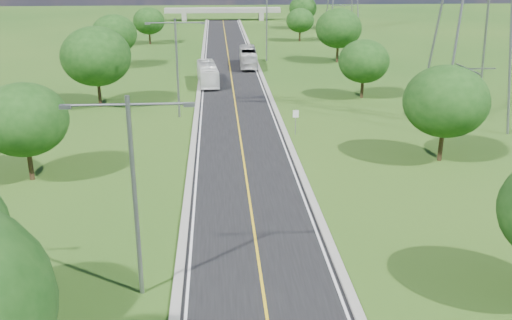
{
  "coord_description": "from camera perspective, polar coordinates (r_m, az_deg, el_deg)",
  "views": [
    {
      "loc": [
        -2.07,
        -12.78,
        15.74
      ],
      "look_at": [
        0.43,
        22.77,
        3.0
      ],
      "focal_mm": 40.0,
      "sensor_mm": 36.0,
      "label": 1
    }
  ],
  "objects": [
    {
      "name": "ground",
      "position": [
        74.49,
        -2.36,
        7.46
      ],
      "size": [
        260.0,
        260.0,
        0.0
      ],
      "primitive_type": "plane",
      "color": "#1F4914",
      "rests_on": "ground"
    },
    {
      "name": "road",
      "position": [
        80.36,
        -2.5,
        8.38
      ],
      "size": [
        8.0,
        150.0,
        0.06
      ],
      "primitive_type": "cube",
      "color": "black",
      "rests_on": "ground"
    },
    {
      "name": "curb_left",
      "position": [
        80.34,
        -5.56,
        8.37
      ],
      "size": [
        0.5,
        150.0,
        0.22
      ],
      "primitive_type": "cube",
      "color": "gray",
      "rests_on": "ground"
    },
    {
      "name": "curb_right",
      "position": [
        80.56,
        0.56,
        8.49
      ],
      "size": [
        0.5,
        150.0,
        0.22
      ],
      "primitive_type": "cube",
      "color": "gray",
      "rests_on": "ground"
    },
    {
      "name": "speed_limit_sign",
      "position": [
        53.19,
        3.99,
        4.21
      ],
      "size": [
        0.55,
        0.09,
        2.4
      ],
      "color": "slate",
      "rests_on": "ground"
    },
    {
      "name": "overpass",
      "position": [
        153.37,
        -3.35,
        14.66
      ],
      "size": [
        30.0,
        3.0,
        3.2
      ],
      "color": "gray",
      "rests_on": "ground"
    },
    {
      "name": "streetlight_near_left",
      "position": [
        26.93,
        -12.14,
        -2.12
      ],
      "size": [
        5.9,
        0.25,
        10.0
      ],
      "color": "slate",
      "rests_on": "ground"
    },
    {
      "name": "streetlight_mid_left",
      "position": [
        58.73,
        -7.92,
        9.89
      ],
      "size": [
        5.9,
        0.25,
        10.0
      ],
      "color": "slate",
      "rests_on": "ground"
    },
    {
      "name": "streetlight_far_right",
      "position": [
        91.66,
        1.08,
        13.54
      ],
      "size": [
        5.9,
        0.25,
        10.0
      ],
      "color": "slate",
      "rests_on": "ground"
    },
    {
      "name": "tree_lb",
      "position": [
        44.5,
        -22.18,
        3.76
      ],
      "size": [
        6.3,
        6.3,
        7.33
      ],
      "color": "black",
      "rests_on": "ground"
    },
    {
      "name": "tree_lc",
      "position": [
        64.9,
        -15.71,
        9.94
      ],
      "size": [
        7.56,
        7.56,
        8.79
      ],
      "color": "black",
      "rests_on": "ground"
    },
    {
      "name": "tree_ld",
      "position": [
        88.71,
        -14.0,
        12.13
      ],
      "size": [
        6.72,
        6.72,
        7.82
      ],
      "color": "black",
      "rests_on": "ground"
    },
    {
      "name": "tree_le",
      "position": [
        112.06,
        -10.67,
        13.51
      ],
      "size": [
        5.88,
        5.88,
        6.84
      ],
      "color": "black",
      "rests_on": "ground"
    },
    {
      "name": "tree_rb",
      "position": [
        47.67,
        18.46,
        5.58
      ],
      "size": [
        6.72,
        6.72,
        7.82
      ],
      "color": "black",
      "rests_on": "ground"
    },
    {
      "name": "tree_rc",
      "position": [
        67.95,
        10.74,
        9.67
      ],
      "size": [
        5.88,
        5.88,
        6.84
      ],
      "color": "black",
      "rests_on": "ground"
    },
    {
      "name": "tree_rd",
      "position": [
        91.41,
        8.25,
        12.9
      ],
      "size": [
        7.14,
        7.14,
        8.3
      ],
      "color": "black",
      "rests_on": "ground"
    },
    {
      "name": "tree_re",
      "position": [
        114.59,
        4.44,
        13.75
      ],
      "size": [
        5.46,
        5.46,
        6.35
      ],
      "color": "black",
      "rests_on": "ground"
    },
    {
      "name": "tree_rf",
      "position": [
        134.74,
        4.71,
        14.89
      ],
      "size": [
        6.3,
        6.3,
        7.33
      ],
      "color": "black",
      "rests_on": "ground"
    },
    {
      "name": "bus_outbound",
      "position": [
        87.16,
        -0.81,
        10.25
      ],
      "size": [
        2.62,
        10.16,
        2.81
      ],
      "primitive_type": "imported",
      "rotation": [
        0.0,
        0.0,
        3.12
      ],
      "color": "silver",
      "rests_on": "road"
    },
    {
      "name": "bus_inbound",
      "position": [
        75.07,
        -4.87,
        8.6
      ],
      "size": [
        3.01,
        9.81,
        2.69
      ],
      "primitive_type": "imported",
      "rotation": [
        0.0,
        0.0,
        0.08
      ],
      "color": "white",
      "rests_on": "road"
    }
  ]
}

